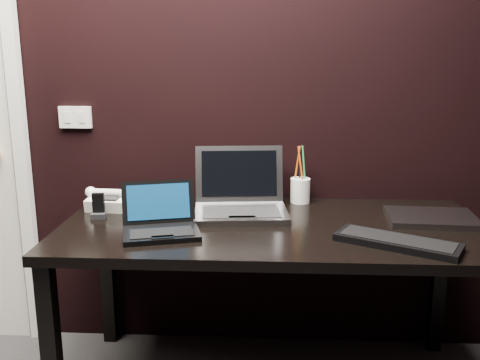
# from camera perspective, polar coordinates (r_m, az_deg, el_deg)

# --- Properties ---
(wall_back) EXTENTS (4.00, 0.00, 4.00)m
(wall_back) POSITION_cam_1_polar(r_m,az_deg,el_deg) (2.48, -3.51, 10.79)
(wall_back) COLOR black
(wall_back) RESTS_ON ground
(wall_switch) EXTENTS (0.15, 0.02, 0.10)m
(wall_switch) POSITION_cam_1_polar(r_m,az_deg,el_deg) (2.62, -17.16, 6.42)
(wall_switch) COLOR silver
(wall_switch) RESTS_ON wall_back
(desk) EXTENTS (1.70, 0.80, 0.74)m
(desk) POSITION_cam_1_polar(r_m,az_deg,el_deg) (2.19, 3.42, -6.64)
(desk) COLOR black
(desk) RESTS_ON ground
(netbook) EXTENTS (0.34, 0.32, 0.18)m
(netbook) POSITION_cam_1_polar(r_m,az_deg,el_deg) (2.07, -8.48, -4.64)
(netbook) COLOR black
(netbook) RESTS_ON desk
(silver_laptop) EXTENTS (0.42, 0.39, 0.27)m
(silver_laptop) POSITION_cam_1_polar(r_m,az_deg,el_deg) (2.29, 0.05, -2.35)
(silver_laptop) COLOR #9A9A9F
(silver_laptop) RESTS_ON desk
(ext_keyboard) EXTENTS (0.45, 0.34, 0.03)m
(ext_keyboard) POSITION_cam_1_polar(r_m,az_deg,el_deg) (2.01, 16.44, -6.34)
(ext_keyboard) COLOR black
(ext_keyboard) RESTS_ON desk
(closed_laptop) EXTENTS (0.37, 0.27, 0.02)m
(closed_laptop) POSITION_cam_1_polar(r_m,az_deg,el_deg) (2.34, 19.75, -3.82)
(closed_laptop) COLOR gray
(closed_laptop) RESTS_ON desk
(desk_phone) EXTENTS (0.22, 0.18, 0.11)m
(desk_phone) POSITION_cam_1_polar(r_m,az_deg,el_deg) (2.43, -13.71, -2.08)
(desk_phone) COLOR silver
(desk_phone) RESTS_ON desk
(mobile_phone) EXTENTS (0.06, 0.06, 0.10)m
(mobile_phone) POSITION_cam_1_polar(r_m,az_deg,el_deg) (2.31, -14.85, -2.96)
(mobile_phone) COLOR black
(mobile_phone) RESTS_ON desk
(pen_cup) EXTENTS (0.12, 0.12, 0.26)m
(pen_cup) POSITION_cam_1_polar(r_m,az_deg,el_deg) (2.47, 6.44, -0.99)
(pen_cup) COLOR white
(pen_cup) RESTS_ON desk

